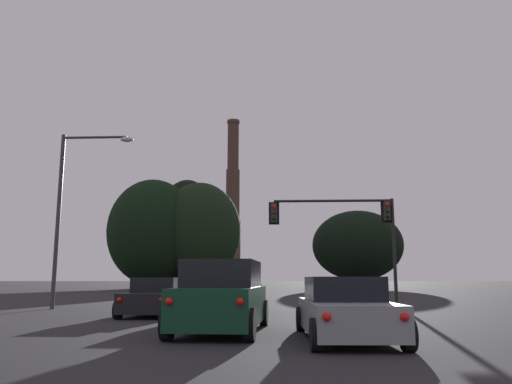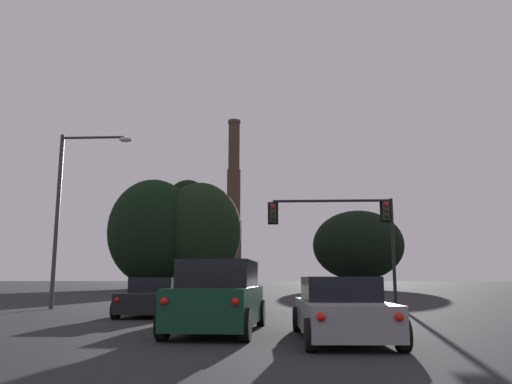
{
  "view_description": "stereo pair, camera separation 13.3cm",
  "coord_description": "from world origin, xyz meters",
  "px_view_note": "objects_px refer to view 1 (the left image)",
  "views": [
    {
      "loc": [
        1.79,
        0.32,
        1.38
      ],
      "look_at": [
        -0.35,
        45.38,
        9.24
      ],
      "focal_mm": 35.0,
      "sensor_mm": 36.0,
      "label": 1
    },
    {
      "loc": [
        1.92,
        0.32,
        1.38
      ],
      "look_at": [
        -0.35,
        45.38,
        9.24
      ],
      "focal_mm": 35.0,
      "sensor_mm": 36.0,
      "label": 2
    }
  ],
  "objects_px": {
    "suv_center_lane_front": "(233,291)",
    "traffic_light_overhead_right": "(350,222)",
    "sedan_right_lane_second": "(345,310)",
    "smokestack": "(233,218)",
    "sedan_left_lane_front": "(157,298)",
    "street_lamp": "(71,198)",
    "suv_center_lane_second": "(223,297)"
  },
  "relations": [
    {
      "from": "suv_center_lane_front",
      "to": "sedan_left_lane_front",
      "type": "bearing_deg",
      "value": -170.74
    },
    {
      "from": "suv_center_lane_second",
      "to": "smokestack",
      "type": "relative_size",
      "value": 0.12
    },
    {
      "from": "suv_center_lane_second",
      "to": "sedan_left_lane_front",
      "type": "distance_m",
      "value": 6.79
    },
    {
      "from": "suv_center_lane_second",
      "to": "smokestack",
      "type": "bearing_deg",
      "value": 98.04
    },
    {
      "from": "suv_center_lane_second",
      "to": "sedan_left_lane_front",
      "type": "relative_size",
      "value": 1.06
    },
    {
      "from": "suv_center_lane_second",
      "to": "sedan_right_lane_second",
      "type": "distance_m",
      "value": 3.36
    },
    {
      "from": "smokestack",
      "to": "sedan_right_lane_second",
      "type": "bearing_deg",
      "value": -83.18
    },
    {
      "from": "smokestack",
      "to": "traffic_light_overhead_right",
      "type": "bearing_deg",
      "value": -80.64
    },
    {
      "from": "sedan_right_lane_second",
      "to": "street_lamp",
      "type": "distance_m",
      "value": 16.62
    },
    {
      "from": "street_lamp",
      "to": "sedan_left_lane_front",
      "type": "bearing_deg",
      "value": -35.64
    },
    {
      "from": "traffic_light_overhead_right",
      "to": "street_lamp",
      "type": "xyz_separation_m",
      "value": [
        -13.75,
        -3.9,
        0.78
      ]
    },
    {
      "from": "suv_center_lane_second",
      "to": "smokestack",
      "type": "distance_m",
      "value": 106.02
    },
    {
      "from": "sedan_left_lane_front",
      "to": "suv_center_lane_front",
      "type": "bearing_deg",
      "value": 6.6
    },
    {
      "from": "street_lamp",
      "to": "smokestack",
      "type": "bearing_deg",
      "value": 90.75
    },
    {
      "from": "sedan_right_lane_second",
      "to": "suv_center_lane_front",
      "type": "relative_size",
      "value": 0.96
    },
    {
      "from": "suv_center_lane_front",
      "to": "traffic_light_overhead_right",
      "type": "distance_m",
      "value": 9.86
    },
    {
      "from": "sedan_right_lane_second",
      "to": "street_lamp",
      "type": "height_order",
      "value": "street_lamp"
    },
    {
      "from": "sedan_right_lane_second",
      "to": "smokestack",
      "type": "bearing_deg",
      "value": 94.71
    },
    {
      "from": "sedan_left_lane_front",
      "to": "traffic_light_overhead_right",
      "type": "xyz_separation_m",
      "value": [
        8.52,
        7.65,
        3.72
      ]
    },
    {
      "from": "suv_center_lane_second",
      "to": "street_lamp",
      "type": "xyz_separation_m",
      "value": [
        -8.43,
        9.72,
        4.27
      ]
    },
    {
      "from": "sedan_right_lane_second",
      "to": "smokestack",
      "type": "distance_m",
      "value": 107.8
    },
    {
      "from": "sedan_left_lane_front",
      "to": "street_lamp",
      "type": "height_order",
      "value": "street_lamp"
    },
    {
      "from": "sedan_left_lane_front",
      "to": "street_lamp",
      "type": "bearing_deg",
      "value": 144.12
    },
    {
      "from": "sedan_left_lane_front",
      "to": "suv_center_lane_front",
      "type": "xyz_separation_m",
      "value": [
        2.9,
        0.35,
        0.23
      ]
    },
    {
      "from": "street_lamp",
      "to": "smokestack",
      "type": "height_order",
      "value": "smokestack"
    },
    {
      "from": "smokestack",
      "to": "sedan_left_lane_front",
      "type": "bearing_deg",
      "value": -86.25
    },
    {
      "from": "sedan_right_lane_second",
      "to": "smokestack",
      "type": "height_order",
      "value": "smokestack"
    },
    {
      "from": "suv_center_lane_second",
      "to": "suv_center_lane_front",
      "type": "distance_m",
      "value": 6.33
    },
    {
      "from": "suv_center_lane_front",
      "to": "traffic_light_overhead_right",
      "type": "relative_size",
      "value": 0.72
    },
    {
      "from": "sedan_left_lane_front",
      "to": "suv_center_lane_front",
      "type": "distance_m",
      "value": 2.93
    },
    {
      "from": "suv_center_lane_front",
      "to": "traffic_light_overhead_right",
      "type": "xyz_separation_m",
      "value": [
        5.63,
        7.3,
        3.49
      ]
    },
    {
      "from": "suv_center_lane_second",
      "to": "sedan_right_lane_second",
      "type": "relative_size",
      "value": 1.05
    }
  ]
}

